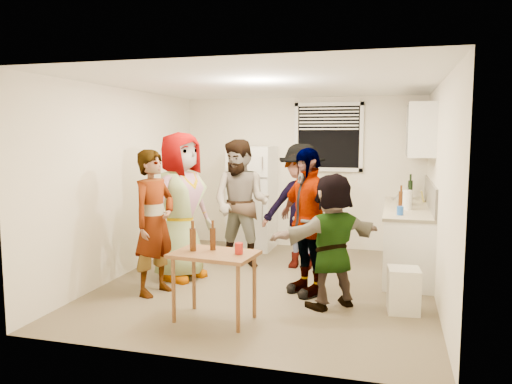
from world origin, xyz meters
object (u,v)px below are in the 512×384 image
(trash_bin, at_px, (404,289))
(serving_table, at_px, (215,320))
(refrigerator, at_px, (252,198))
(guest_back_left, at_px, (241,266))
(guest_orange, at_px, (331,306))
(guest_grey, at_px, (182,278))
(beer_bottle_table, at_px, (193,251))
(kettle, at_px, (404,205))
(wine_bottle, at_px, (410,199))
(blue_cup, at_px, (400,215))
(guest_black, at_px, (306,293))
(red_cup, at_px, (239,254))
(beer_bottle_counter, at_px, (401,209))
(guest_stripe, at_px, (156,293))
(guest_back_right, at_px, (301,267))

(trash_bin, height_order, serving_table, trash_bin)
(refrigerator, relative_size, trash_bin, 3.55)
(guest_back_left, xyz_separation_m, guest_orange, (1.46, -1.37, 0.00))
(guest_orange, bearing_deg, guest_grey, -56.16)
(beer_bottle_table, height_order, guest_orange, beer_bottle_table)
(kettle, height_order, guest_back_left, kettle)
(wine_bottle, height_order, blue_cup, wine_bottle)
(trash_bin, distance_m, guest_grey, 2.87)
(refrigerator, relative_size, beer_bottle_table, 7.34)
(trash_bin, height_order, guest_black, trash_bin)
(trash_bin, distance_m, serving_table, 2.03)
(red_cup, height_order, guest_grey, red_cup)
(beer_bottle_counter, xyz_separation_m, guest_stripe, (-2.81, -1.65, -0.90))
(blue_cup, xyz_separation_m, beer_bottle_table, (-2.05, -1.71, -0.19))
(blue_cup, height_order, guest_back_left, blue_cup)
(wine_bottle, relative_size, serving_table, 0.34)
(guest_orange, bearing_deg, kettle, -152.55)
(guest_stripe, bearing_deg, guest_back_right, -27.05)
(guest_black, bearing_deg, guest_orange, -3.64)
(beer_bottle_table, bearing_deg, beer_bottle_counter, 47.80)
(guest_grey, bearing_deg, beer_bottle_table, -131.36)
(refrigerator, xyz_separation_m, trash_bin, (2.39, -2.48, -0.60))
(trash_bin, height_order, guest_stripe, trash_bin)
(guest_back_left, bearing_deg, guest_orange, -36.77)
(guest_back_left, bearing_deg, blue_cup, -3.66)
(kettle, relative_size, blue_cup, 2.31)
(red_cup, distance_m, guest_grey, 1.90)
(refrigerator, xyz_separation_m, guest_stripe, (-0.46, -2.60, -0.85))
(beer_bottle_counter, xyz_separation_m, trash_bin, (0.04, -1.53, -0.65))
(refrigerator, distance_m, red_cup, 3.32)
(guest_stripe, bearing_deg, blue_cup, -53.51)
(beer_bottle_counter, height_order, guest_orange, beer_bottle_counter)
(kettle, xyz_separation_m, guest_grey, (-2.82, -1.34, -0.90))
(guest_stripe, bearing_deg, serving_table, -107.26)
(refrigerator, height_order, kettle, refrigerator)
(guest_grey, distance_m, guest_black, 1.71)
(refrigerator, height_order, wine_bottle, refrigerator)
(kettle, relative_size, guest_black, 0.15)
(guest_orange, bearing_deg, guest_back_right, -108.16)
(guest_stripe, xyz_separation_m, guest_black, (1.74, 0.47, 0.00))
(wine_bottle, bearing_deg, blue_cup, -95.59)
(red_cup, distance_m, guest_orange, 1.31)
(refrigerator, bearing_deg, serving_table, -80.87)
(blue_cup, bearing_deg, wine_bottle, 84.41)
(serving_table, xyz_separation_m, guest_back_left, (-0.36, 2.09, 0.00))
(beer_bottle_table, bearing_deg, guest_orange, 28.43)
(kettle, relative_size, beer_bottle_table, 1.10)
(trash_bin, relative_size, guest_stripe, 0.28)
(guest_stripe, height_order, guest_back_right, guest_back_right)
(refrigerator, bearing_deg, wine_bottle, 3.39)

